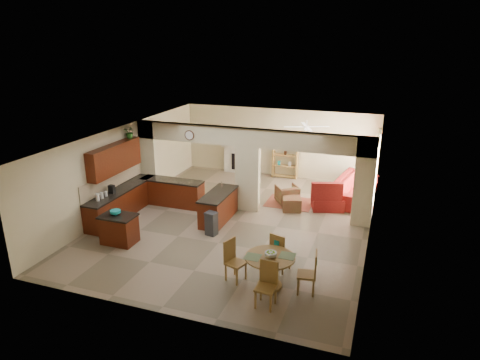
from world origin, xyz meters
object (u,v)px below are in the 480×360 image
(armchair, at_px, (287,194))
(kitchen_island, at_px, (119,229))
(sofa, at_px, (355,188))
(dining_table, at_px, (270,267))

(armchair, bearing_deg, kitchen_island, 15.24)
(kitchen_island, xyz_separation_m, armchair, (3.76, 4.53, -0.09))
(armchair, bearing_deg, sofa, 174.61)
(sofa, bearing_deg, kitchen_island, 143.67)
(sofa, distance_m, armchair, 2.52)
(kitchen_island, height_order, sofa, kitchen_island)
(kitchen_island, height_order, dining_table, kitchen_island)
(armchair, bearing_deg, dining_table, 64.16)
(kitchen_island, relative_size, armchair, 1.35)
(kitchen_island, distance_m, sofa, 8.29)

